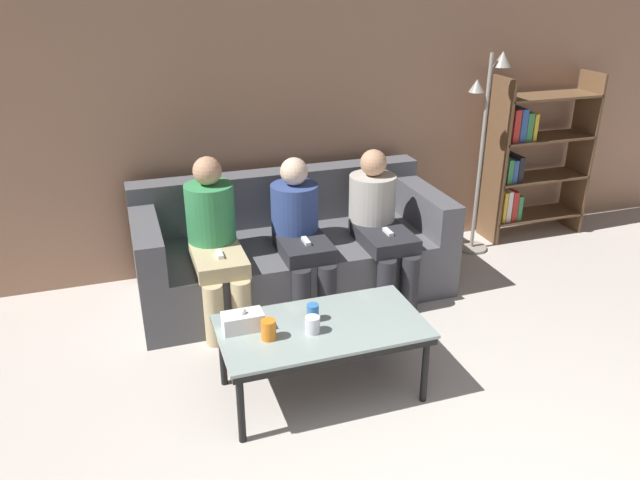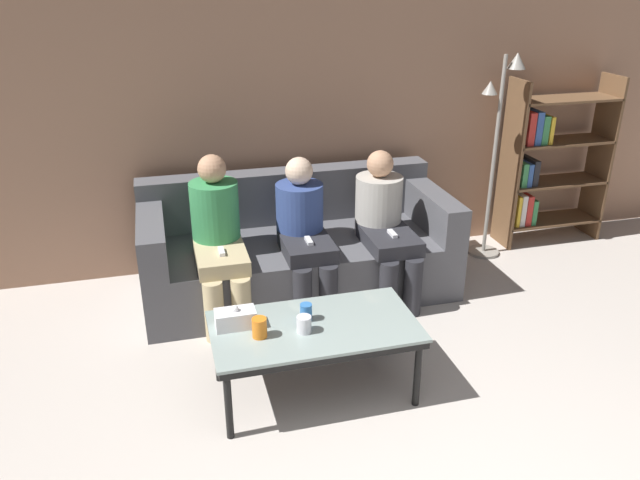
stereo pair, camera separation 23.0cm
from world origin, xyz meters
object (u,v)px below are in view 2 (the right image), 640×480
at_px(tissue_box, 235,319).
at_px(standing_lamp, 498,136).
at_px(seated_person_left_end, 218,234).
at_px(coffee_table, 314,331).
at_px(cup_near_left, 259,328).
at_px(cup_near_right, 306,312).
at_px(cup_far_center, 304,324).
at_px(seated_person_mid_right, 384,221).
at_px(couch, 297,250).
at_px(seated_person_mid_left, 303,229).
at_px(bookshelf, 544,164).

relative_size(tissue_box, standing_lamp, 0.13).
bearing_deg(seated_person_left_end, coffee_table, -69.42).
bearing_deg(cup_near_left, cup_near_right, 20.30).
relative_size(coffee_table, cup_far_center, 12.08).
relative_size(cup_near_right, seated_person_mid_right, 0.09).
distance_m(cup_far_center, tissue_box, 0.38).
height_order(tissue_box, seated_person_mid_right, seated_person_mid_right).
height_order(couch, coffee_table, couch).
height_order(seated_person_left_end, seated_person_mid_right, seated_person_left_end).
distance_m(cup_near_right, tissue_box, 0.39).
bearing_deg(standing_lamp, couch, -173.78).
xyz_separation_m(couch, coffee_table, (-0.20, -1.29, 0.10)).
relative_size(couch, cup_near_left, 20.25).
relative_size(cup_far_center, standing_lamp, 0.06).
distance_m(coffee_table, tissue_box, 0.44).
relative_size(seated_person_mid_left, seated_person_mid_right, 1.00).
xyz_separation_m(couch, standing_lamp, (1.69, 0.18, 0.71)).
relative_size(coffee_table, cup_near_right, 11.52).
xyz_separation_m(coffee_table, bookshelf, (2.44, 1.61, 0.30)).
bearing_deg(seated_person_left_end, cup_far_center, -73.60).
bearing_deg(couch, cup_near_left, -110.88).
relative_size(cup_near_left, tissue_box, 0.50).
bearing_deg(cup_near_right, bookshelf, 32.06).
distance_m(couch, bookshelf, 2.31).
bearing_deg(couch, cup_far_center, -101.26).
bearing_deg(seated_person_mid_right, cup_far_center, -127.95).
distance_m(cup_near_left, standing_lamp, 2.71).
bearing_deg(standing_lamp, cup_near_left, -145.48).
bearing_deg(seated_person_mid_left, tissue_box, -122.35).
height_order(coffee_table, bookshelf, bookshelf).
relative_size(couch, seated_person_mid_right, 2.12).
bearing_deg(couch, seated_person_mid_left, -90.00).
distance_m(couch, tissue_box, 1.36).
height_order(couch, seated_person_mid_left, seated_person_mid_left).
xyz_separation_m(bookshelf, seated_person_mid_left, (-2.25, -0.55, -0.14)).
relative_size(standing_lamp, seated_person_mid_right, 1.57).
distance_m(cup_far_center, seated_person_mid_right, 1.40).
bearing_deg(cup_far_center, cup_near_left, 176.63).
bearing_deg(standing_lamp, seated_person_mid_left, -166.48).
distance_m(cup_near_left, seated_person_left_end, 1.11).
bearing_deg(cup_far_center, bookshelf, 33.54).
height_order(cup_near_left, seated_person_left_end, seated_person_left_end).
height_order(cup_near_left, cup_far_center, cup_near_left).
xyz_separation_m(couch, bookshelf, (2.25, 0.33, 0.40)).
relative_size(cup_near_right, standing_lamp, 0.06).
bearing_deg(couch, seated_person_left_end, -159.35).
distance_m(couch, seated_person_mid_right, 0.69).
relative_size(cup_near_left, seated_person_mid_right, 0.10).
bearing_deg(cup_far_center, couch, 78.74).
distance_m(cup_near_left, tissue_box, 0.17).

